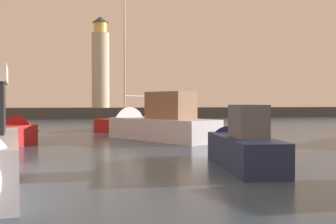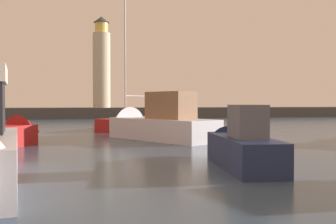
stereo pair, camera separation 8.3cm
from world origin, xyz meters
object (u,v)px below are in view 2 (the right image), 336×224
motorboat_6 (149,124)px  motorboat_3 (239,146)px  sailboat_moored (130,123)px  lighthouse (102,65)px

motorboat_6 → motorboat_3: bearing=-82.3°
motorboat_3 → motorboat_6: (-1.51, 11.12, 0.19)m
motorboat_3 → sailboat_moored: 18.95m
motorboat_6 → sailboat_moored: sailboat_moored is taller
lighthouse → motorboat_6: lighthouse is taller
motorboat_3 → motorboat_6: bearing=97.7°
sailboat_moored → motorboat_3: bearing=-84.4°
motorboat_6 → sailboat_moored: 7.76m
lighthouse → motorboat_3: (3.20, -42.90, -6.80)m
lighthouse → sailboat_moored: size_ratio=1.16×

